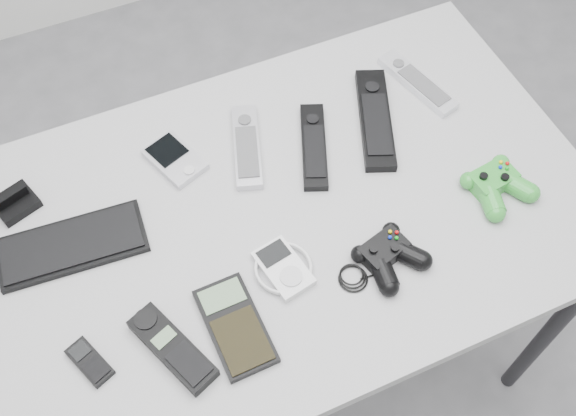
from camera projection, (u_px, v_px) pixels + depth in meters
name	position (u px, v px, depth m)	size (l,w,h in m)	color
floor	(313.00, 378.00, 1.94)	(3.50, 3.50, 0.00)	slate
desk	(290.00, 226.00, 1.37)	(1.19, 0.77, 0.80)	#98989A
pda_keyboard	(72.00, 245.00, 1.26)	(0.27, 0.12, 0.02)	black
dock_bracket	(14.00, 200.00, 1.29)	(0.08, 0.07, 0.04)	black
pda	(175.00, 159.00, 1.36)	(0.08, 0.12, 0.02)	#B9B8C0
remote_silver_a	(247.00, 146.00, 1.38)	(0.05, 0.21, 0.02)	#B9B8C0
remote_black_a	(314.00, 146.00, 1.38)	(0.05, 0.21, 0.02)	black
remote_black_b	(375.00, 118.00, 1.41)	(0.06, 0.26, 0.03)	black
remote_silver_b	(417.00, 82.00, 1.47)	(0.05, 0.21, 0.02)	silver
mobile_phone	(89.00, 362.00, 1.14)	(0.04, 0.09, 0.02)	black
cordless_handset	(172.00, 348.00, 1.14)	(0.06, 0.18, 0.03)	black
calculator	(235.00, 326.00, 1.17)	(0.09, 0.18, 0.02)	black
mp3_player	(283.00, 268.00, 1.23)	(0.11, 0.11, 0.02)	silver
controller_black	(388.00, 254.00, 1.23)	(0.21, 0.13, 0.04)	black
controller_green	(497.00, 183.00, 1.31)	(0.12, 0.13, 0.04)	#237F22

